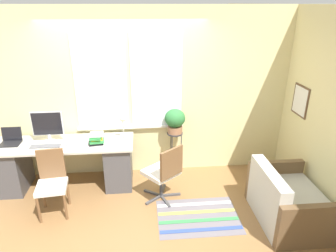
# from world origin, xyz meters

# --- Properties ---
(ground_plane) EXTENTS (14.00, 14.00, 0.00)m
(ground_plane) POSITION_xyz_m (0.00, 0.00, 0.00)
(ground_plane) COLOR olive
(wall_back_with_window) EXTENTS (9.00, 0.12, 2.70)m
(wall_back_with_window) POSITION_xyz_m (0.00, 0.76, 1.36)
(wall_back_with_window) COLOR beige
(wall_back_with_window) RESTS_ON ground_plane
(wall_right_with_picture) EXTENTS (0.08, 9.00, 2.70)m
(wall_right_with_picture) POSITION_xyz_m (2.65, 0.00, 1.35)
(wall_right_with_picture) COLOR beige
(wall_right_with_picture) RESTS_ON ground_plane
(desk) EXTENTS (2.10, 0.68, 0.75)m
(desk) POSITION_xyz_m (-0.96, 0.34, 0.40)
(desk) COLOR beige
(desk) RESTS_ON ground_plane
(laptop) EXTENTS (0.29, 0.24, 0.23)m
(laptop) POSITION_xyz_m (-1.74, 0.40, 0.80)
(laptop) COLOR black
(laptop) RESTS_ON desk
(monitor) EXTENTS (0.45, 0.16, 0.47)m
(monitor) POSITION_xyz_m (-1.18, 0.44, 1.01)
(monitor) COLOR silver
(monitor) RESTS_ON desk
(keyboard) EXTENTS (0.43, 0.11, 0.02)m
(keyboard) POSITION_xyz_m (-1.19, 0.24, 0.76)
(keyboard) COLOR slate
(keyboard) RESTS_ON desk
(mouse) EXTENTS (0.04, 0.07, 0.03)m
(mouse) POSITION_xyz_m (-0.89, 0.26, 0.77)
(mouse) COLOR silver
(mouse) RESTS_ON desk
(desk_lamp) EXTENTS (0.14, 0.14, 0.36)m
(desk_lamp) POSITION_xyz_m (-0.05, 0.41, 0.98)
(desk_lamp) COLOR #BCB299
(desk_lamp) RESTS_ON desk
(book_stack) EXTENTS (0.24, 0.19, 0.18)m
(book_stack) POSITION_xyz_m (-0.45, 0.25, 0.85)
(book_stack) COLOR black
(book_stack) RESTS_ON desk
(desk_chair_wooden) EXTENTS (0.43, 0.44, 0.89)m
(desk_chair_wooden) POSITION_xyz_m (-1.01, -0.27, 0.47)
(desk_chair_wooden) COLOR brown
(desk_chair_wooden) RESTS_ON ground_plane
(office_chair_swivel) EXTENTS (0.61, 0.62, 0.88)m
(office_chair_swivel) POSITION_xyz_m (0.53, -0.15, 0.46)
(office_chair_swivel) COLOR #47474C
(office_chair_swivel) RESTS_ON ground_plane
(couch_loveseat) EXTENTS (0.81, 1.11, 0.76)m
(couch_loveseat) POSITION_xyz_m (2.12, -0.75, 0.27)
(couch_loveseat) COLOR beige
(couch_loveseat) RESTS_ON ground_plane
(plant_stand) EXTENTS (0.26, 0.26, 0.74)m
(plant_stand) POSITION_xyz_m (0.77, 0.60, 0.64)
(plant_stand) COLOR #333338
(plant_stand) RESTS_ON ground_plane
(potted_plant) EXTENTS (0.33, 0.33, 0.40)m
(potted_plant) POSITION_xyz_m (0.77, 0.60, 0.96)
(potted_plant) COLOR #9E6B4C
(potted_plant) RESTS_ON plant_stand
(floor_rug_striped) EXTENTS (1.11, 0.80, 0.01)m
(floor_rug_striped) POSITION_xyz_m (0.96, -0.60, 0.00)
(floor_rug_striped) COLOR slate
(floor_rug_striped) RESTS_ON ground_plane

